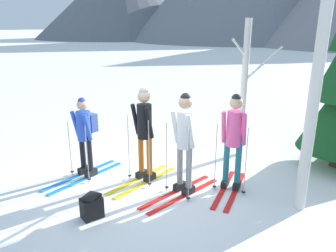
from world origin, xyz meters
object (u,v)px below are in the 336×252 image
object	(u,v)px
birch_tree_tall	(322,37)
backpack_on_snow_front	(92,207)
skier_in_white	(184,139)
skier_in_black	(144,130)
birch_tree_slender	(244,88)
skier_in_pink	(234,136)
skier_in_blue	(85,133)

from	to	relation	value
birch_tree_tall	backpack_on_snow_front	distance (m)	4.29
skier_in_white	backpack_on_snow_front	distance (m)	1.90
skier_in_white	birch_tree_tall	xyz separation A→B (m)	(1.97, 0.27, 1.74)
skier_in_black	birch_tree_slender	xyz separation A→B (m)	(1.49, 2.05, 0.55)
skier_in_black	skier_in_pink	bearing A→B (deg)	10.75
skier_in_black	backpack_on_snow_front	world-z (taller)	skier_in_black
skier_in_blue	birch_tree_slender	world-z (taller)	birch_tree_slender
birch_tree_tall	skier_in_white	bearing A→B (deg)	-172.32
birch_tree_tall	birch_tree_slender	bearing A→B (deg)	124.36
skier_in_blue	skier_in_white	world-z (taller)	skier_in_white
skier_in_white	birch_tree_tall	distance (m)	2.64
skier_in_white	skier_in_blue	bearing A→B (deg)	-178.18
skier_in_blue	birch_tree_slender	xyz separation A→B (m)	(2.67, 2.32, 0.69)
skier_in_black	birch_tree_tall	bearing A→B (deg)	1.32
skier_in_black	skier_in_blue	bearing A→B (deg)	-167.30
birch_tree_slender	backpack_on_snow_front	distance (m)	4.18
skier_in_pink	backpack_on_snow_front	distance (m)	2.72
skier_in_blue	skier_in_pink	distance (m)	2.88
skier_in_white	skier_in_pink	xyz separation A→B (m)	(0.76, 0.51, -0.01)
skier_in_black	birch_tree_slender	bearing A→B (deg)	53.96
skier_in_pink	birch_tree_slender	distance (m)	1.83
skier_in_white	skier_in_black	bearing A→B (deg)	167.24
skier_in_white	backpack_on_snow_front	bearing A→B (deg)	-129.38
birch_tree_tall	birch_tree_slender	distance (m)	2.68
birch_tree_slender	backpack_on_snow_front	bearing A→B (deg)	-115.34
skier_in_black	birch_tree_slender	distance (m)	2.60
skier_in_pink	birch_tree_tall	bearing A→B (deg)	-11.56
skier_in_black	birch_tree_slender	size ratio (longest dim) A/B	0.60
skier_in_blue	skier_in_white	xyz separation A→B (m)	(2.06, 0.07, 0.14)
backpack_on_snow_front	skier_in_pink	bearing A→B (deg)	44.74
skier_in_white	birch_tree_tall	size ratio (longest dim) A/B	0.34
skier_in_blue	skier_in_pink	bearing A→B (deg)	11.56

